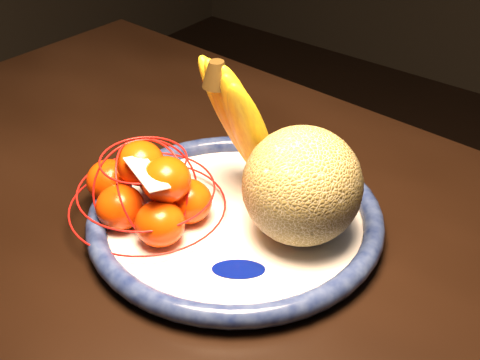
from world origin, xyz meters
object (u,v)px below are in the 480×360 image
Objects in this scene: banana_bunch at (246,122)px; fruit_bowl at (235,219)px; cantaloupe at (302,186)px; dining_table at (244,325)px; mandarin_bag at (149,191)px.

fruit_bowl is at bearing -39.37° from banana_bunch.
banana_bunch is at bearing 116.17° from fruit_bowl.
cantaloupe is (0.08, 0.03, 0.07)m from fruit_bowl.
dining_table is 0.13m from fruit_bowl.
cantaloupe is 0.12m from banana_bunch.
fruit_bowl is 1.77× the size of banana_bunch.
banana_bunch is 0.15m from mandarin_bag.
fruit_bowl is 0.11m from cantaloupe.
cantaloupe is at bearing 26.73° from mandarin_bag.
cantaloupe reaches higher than dining_table.
dining_table is 5.99× the size of mandarin_bag.
mandarin_bag reaches higher than dining_table.
fruit_bowl reaches higher than dining_table.
dining_table is 4.11× the size of fruit_bowl.
banana_bunch is (-0.11, 0.03, 0.03)m from cantaloupe.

